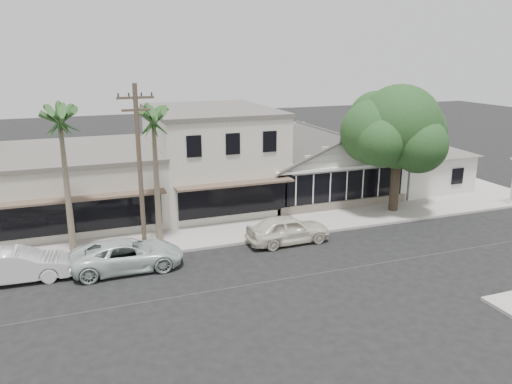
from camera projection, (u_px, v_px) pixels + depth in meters
name	position (u px, v px, depth m)	size (l,w,h in m)	color
ground	(343.00, 269.00, 24.85)	(140.00, 140.00, 0.00)	black
sidewalk_north	(159.00, 242.00, 28.25)	(90.00, 3.50, 0.15)	#9E9991
corner_shop	(319.00, 161.00, 37.07)	(10.40, 8.60, 5.10)	silver
side_cottage	(418.00, 170.00, 39.24)	(6.00, 6.00, 3.00)	silver
row_building_near	(211.00, 158.00, 35.16)	(8.00, 10.00, 6.50)	silver
row_building_midnear	(78.00, 185.00, 32.46)	(10.00, 10.00, 4.20)	beige
utility_pole	(140.00, 168.00, 25.24)	(1.80, 0.24, 9.00)	brown
car_0	(288.00, 229.00, 28.12)	(1.91, 4.74, 1.61)	silver
car_1	(18.00, 265.00, 23.40)	(1.67, 4.79, 1.58)	silver
car_2	(128.00, 255.00, 24.71)	(2.51, 5.44, 1.51)	silver
shade_tree	(396.00, 129.00, 32.48)	(7.68, 6.94, 8.52)	#403426
palm_east	(153.00, 120.00, 26.14)	(2.92, 2.92, 8.16)	#726651
palm_mid	(60.00, 121.00, 24.38)	(3.24, 3.24, 8.40)	#726651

